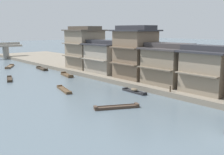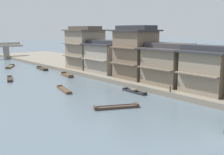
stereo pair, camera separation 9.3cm
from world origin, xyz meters
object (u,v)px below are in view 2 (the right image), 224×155
Objects in this scene: boat_moored_second at (42,69)px; house_waterfront_end at (85,48)px; boat_moored_nearest at (116,107)px; house_waterfront_far at (104,57)px; boat_midriver_drifting at (134,91)px; mooring_post_dock_mid at (170,89)px; boat_moored_third at (10,67)px; house_waterfront_tall at (168,64)px; house_waterfront_narrow at (135,52)px; boat_upstream_distant at (64,90)px; house_waterfront_second at (207,70)px; boat_moored_far at (10,79)px; boat_midriver_upstream at (67,75)px.

boat_moored_second is 0.58× the size of house_waterfront_end.
boat_moored_nearest is 21.90m from house_waterfront_far.
mooring_post_dock_mid reaches higher than boat_midriver_drifting.
boat_moored_third is (2.40, 41.74, 0.01)m from boat_moored_nearest.
boat_midriver_drifting is at bearing -89.43° from boat_moored_second.
house_waterfront_tall is at bearing -12.88° from boat_midriver_drifting.
house_waterfront_narrow is at bearing -91.51° from house_waterfront_end.
boat_upstream_distant is (-7.08, 7.45, -0.09)m from boat_midriver_drifting.
house_waterfront_narrow reaches higher than boat_upstream_distant.
mooring_post_dock_mid is (-3.16, 3.22, -2.63)m from house_waterfront_second.
boat_moored_second is 0.91× the size of boat_moored_third.
boat_moored_third is 0.77× the size of house_waterfront_tall.
house_waterfront_end is 26.63m from mooring_post_dock_mid.
boat_moored_far is 0.97× the size of boat_upstream_distant.
house_waterfront_second is at bearing -58.63° from boat_midriver_drifting.
house_waterfront_far reaches higher than boat_moored_nearest.
house_waterfront_far is (-0.65, 14.90, -0.00)m from house_waterfront_tall.
boat_midriver_drifting is 18.09m from boat_midriver_upstream.
boat_moored_nearest is 1.06× the size of boat_midriver_upstream.
house_waterfront_tall is at bearing -90.26° from house_waterfront_end.
boat_moored_far is 22.68m from house_waterfront_narrow.
boat_moored_third is 1.03× the size of boat_upstream_distant.
house_waterfront_end is (12.90, 13.66, 4.91)m from boat_upstream_distant.
boat_moored_second is at bearing 108.91° from house_waterfront_far.
boat_midriver_upstream is 7.91m from house_waterfront_far.
boat_midriver_drifting reaches higher than boat_moored_far.
house_waterfront_tall is at bearing -34.37° from boat_upstream_distant.
mooring_post_dock_mid is (2.20, -23.01, 0.93)m from boat_midriver_upstream.
boat_midriver_upstream reaches higher than boat_moored_third.
boat_moored_second is 12.86m from boat_moored_far.
boat_moored_third is at bearing 107.39° from house_waterfront_narrow.
house_waterfront_tall is 22.45m from house_waterfront_end.
house_waterfront_tall is (6.00, -30.53, 3.58)m from boat_moored_second.
boat_moored_far is at bearing 179.97° from house_waterfront_end.
house_waterfront_narrow is 1.00× the size of house_waterfront_end.
boat_upstream_distant is at bearing -107.32° from boat_moored_second.
boat_moored_second is 11.27m from house_waterfront_end.
boat_upstream_distant is 0.61× the size of house_waterfront_end.
house_waterfront_far is (15.33, -7.52, 3.60)m from boat_moored_far.
mooring_post_dock_mid is (-4.01, -26.04, -3.92)m from house_waterfront_end.
boat_moored_third is 25.95m from house_waterfront_far.
house_waterfront_far reaches higher than boat_upstream_distant.
boat_upstream_distant is 0.61× the size of house_waterfront_narrow.
house_waterfront_end is at bearing -57.44° from boat_moored_third.
boat_moored_second is 0.97× the size of boat_moored_far.
boat_moored_second is 0.94× the size of boat_upstream_distant.
house_waterfront_tall is 6.91m from house_waterfront_narrow.
boat_midriver_drifting is at bearing -110.43° from house_waterfront_far.
boat_midriver_upstream is 12.56m from boat_upstream_distant.
boat_moored_second is 37.91m from house_waterfront_second.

